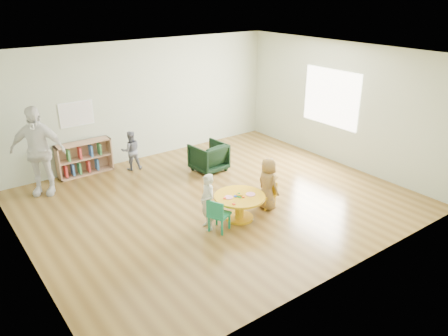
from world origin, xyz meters
The scene contains 11 objects.
room centered at (0.01, 0.00, 1.89)m, with size 7.10×7.00×2.80m.
activity_table centered at (-0.10, -0.83, 0.32)m, with size 0.92×0.92×0.50m.
kid_chair_left centered at (-0.67, -0.96, 0.32)m, with size 0.42×0.42×0.60m.
kid_chair_right centered at (0.63, -0.79, 0.28)m, with size 0.30×0.30×0.52m.
bookshelf centered at (-1.61, 2.86, 0.37)m, with size 1.20×0.30×0.75m.
alphabet_poster centered at (-1.60, 2.98, 1.35)m, with size 0.74×0.01×0.54m.
armchair centered at (0.72, 1.34, 0.33)m, with size 0.70×0.72×0.65m, color black.
child_left centered at (-0.75, -0.77, 0.50)m, with size 0.37×0.24×1.01m, color silver.
child_right centered at (0.58, -0.81, 0.50)m, with size 0.49×0.32×1.00m, color gold.
toddler centered at (-0.65, 2.45, 0.46)m, with size 0.45×0.35×0.92m, color #161C37.
adult_caretaker centered at (-2.64, 2.37, 0.91)m, with size 1.07×0.44×1.82m, color white.
Camera 1 is at (-4.45, -6.27, 3.90)m, focal length 35.00 mm.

